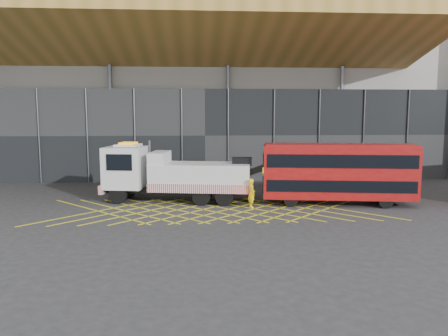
{
  "coord_description": "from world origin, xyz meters",
  "views": [
    {
      "loc": [
        1.16,
        -26.5,
        5.95
      ],
      "look_at": [
        3.0,
        1.5,
        2.4
      ],
      "focal_mm": 35.0,
      "sensor_mm": 36.0,
      "label": 1
    }
  ],
  "objects": [
    {
      "name": "worker",
      "position": [
        4.67,
        0.39,
        0.92
      ],
      "size": [
        0.57,
        0.75,
        1.84
      ],
      "primitive_type": "imported",
      "rotation": [
        0.0,
        0.0,
        1.78
      ],
      "color": "yellow",
      "rests_on": "ground_plane"
    },
    {
      "name": "recovery_truck",
      "position": [
        -0.44,
        2.73,
        1.87
      ],
      "size": [
        11.69,
        4.3,
        4.05
      ],
      "rotation": [
        0.0,
        0.0,
        -0.16
      ],
      "color": "black",
      "rests_on": "ground_plane"
    },
    {
      "name": "road_markings",
      "position": [
        2.4,
        0.0,
        0.01
      ],
      "size": [
        21.56,
        7.16,
        0.01
      ],
      "color": "yellow",
      "rests_on": "ground_plane"
    },
    {
      "name": "bus_towed",
      "position": [
        10.41,
        1.02,
        2.2
      ],
      "size": [
        9.95,
        3.64,
        3.96
      ],
      "rotation": [
        0.0,
        0.0,
        -0.15
      ],
      "color": "maroon",
      "rests_on": "ground_plane"
    },
    {
      "name": "construction_building",
      "position": [
        1.92,
        18.4,
        8.98
      ],
      "size": [
        55.0,
        23.97,
        18.0
      ],
      "color": "gray",
      "rests_on": "ground_plane"
    },
    {
      "name": "ground_plane",
      "position": [
        0.0,
        0.0,
        0.0
      ],
      "size": [
        120.0,
        120.0,
        0.0
      ],
      "primitive_type": "plane",
      "color": "#272729"
    }
  ]
}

